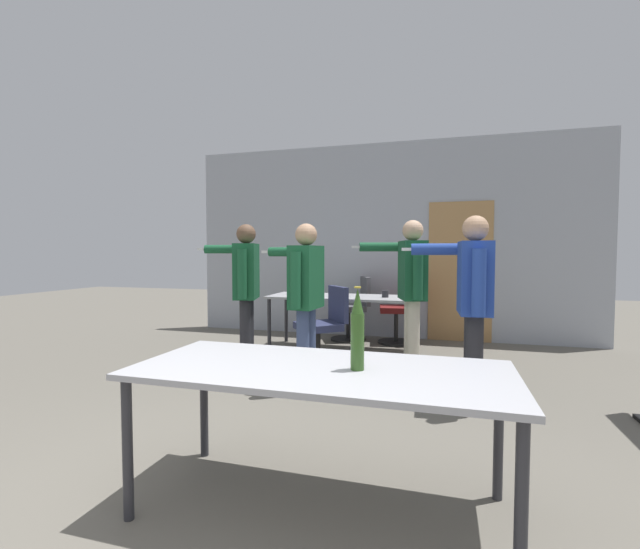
# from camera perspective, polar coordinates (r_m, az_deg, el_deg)

# --- Properties ---
(back_wall) EXTENTS (6.18, 0.12, 2.98)m
(back_wall) POSITION_cam_1_polar(r_m,az_deg,el_deg) (6.69, 8.95, 4.38)
(back_wall) COLOR #A3A8B2
(back_wall) RESTS_ON ground_plane
(conference_table_near) EXTENTS (1.87, 0.81, 0.73)m
(conference_table_near) POSITION_cam_1_polar(r_m,az_deg,el_deg) (2.20, 0.06, -13.84)
(conference_table_near) COLOR #A8A8AD
(conference_table_near) RESTS_ON ground_plane
(conference_table_far) EXTENTS (2.00, 0.75, 0.73)m
(conference_table_far) POSITION_cam_1_polar(r_m,az_deg,el_deg) (5.70, 3.20, -3.52)
(conference_table_far) COLOR #A8A8AD
(conference_table_far) RESTS_ON ground_plane
(person_near_casual) EXTENTS (0.77, 0.66, 1.61)m
(person_near_casual) POSITION_cam_1_polar(r_m,az_deg,el_deg) (3.85, 19.67, -2.25)
(person_near_casual) COLOR #28282D
(person_near_casual) RESTS_ON ground_plane
(person_center_tall) EXTENTS (0.72, 0.64, 1.58)m
(person_center_tall) POSITION_cam_1_polar(r_m,az_deg,el_deg) (4.12, -2.02, -1.91)
(person_center_tall) COLOR #3D4C75
(person_center_tall) RESTS_ON ground_plane
(person_right_polo) EXTENTS (0.85, 0.60, 1.62)m
(person_right_polo) POSITION_cam_1_polar(r_m,az_deg,el_deg) (4.88, -9.93, -0.95)
(person_right_polo) COLOR #28282D
(person_right_polo) RESTS_ON ground_plane
(person_far_watching) EXTENTS (0.86, 0.61, 1.65)m
(person_far_watching) POSITION_cam_1_polar(r_m,az_deg,el_deg) (4.69, 12.03, -0.91)
(person_far_watching) COLOR beige
(person_far_watching) RESTS_ON ground_plane
(office_chair_far_right) EXTENTS (0.59, 0.53, 0.95)m
(office_chair_far_right) POSITION_cam_1_polar(r_m,az_deg,el_deg) (6.26, 10.82, -4.93)
(office_chair_far_right) COLOR black
(office_chair_far_right) RESTS_ON ground_plane
(office_chair_far_left) EXTENTS (0.65, 0.62, 0.94)m
(office_chair_far_left) POSITION_cam_1_polar(r_m,az_deg,el_deg) (6.41, 4.45, -4.78)
(office_chair_far_left) COLOR black
(office_chair_far_left) RESTS_ON ground_plane
(office_chair_near_pushed) EXTENTS (0.69, 0.68, 0.90)m
(office_chair_near_pushed) POSITION_cam_1_polar(r_m,az_deg,el_deg) (5.06, 0.54, -7.17)
(office_chair_near_pushed) COLOR black
(office_chair_near_pushed) RESTS_ON ground_plane
(beer_bottle) EXTENTS (0.07, 0.07, 0.41)m
(beer_bottle) POSITION_cam_1_polar(r_m,az_deg,el_deg) (2.10, 5.02, -7.46)
(beer_bottle) COLOR #2D511E
(beer_bottle) RESTS_ON conference_table_near
(drink_cup) EXTENTS (0.08, 0.08, 0.09)m
(drink_cup) POSITION_cam_1_polar(r_m,az_deg,el_deg) (5.57, 8.69, -2.58)
(drink_cup) COLOR #232328
(drink_cup) RESTS_ON conference_table_far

